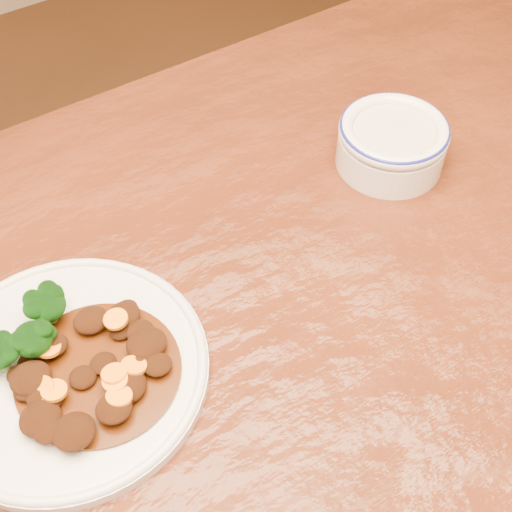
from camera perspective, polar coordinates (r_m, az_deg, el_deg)
dining_table at (r=0.78m, az=-1.52°, el=-10.94°), size 1.50×0.91×0.75m
dinner_plate at (r=0.71m, az=-14.84°, el=-8.80°), size 0.27×0.27×0.02m
mince_stew at (r=0.69m, az=-13.21°, el=-9.10°), size 0.16×0.16×0.03m
dip_bowl at (r=0.88m, az=10.83°, el=8.95°), size 0.13×0.13×0.06m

